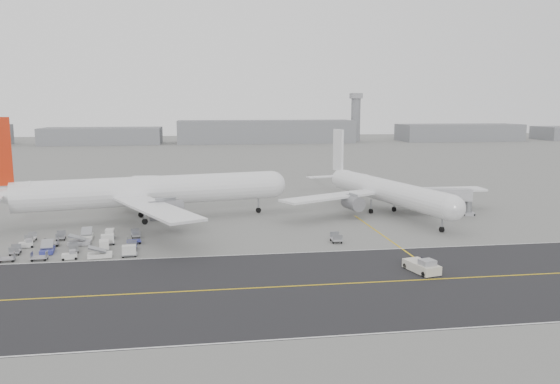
{
  "coord_description": "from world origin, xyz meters",
  "views": [
    {
      "loc": [
        -2.21,
        -84.27,
        22.88
      ],
      "look_at": [
        12.13,
        12.0,
        7.52
      ],
      "focal_mm": 35.0,
      "sensor_mm": 36.0,
      "label": 1
    }
  ],
  "objects": [
    {
      "name": "ground_crew_a",
      "position": [
        29.04,
        -12.49,
        0.78
      ],
      "size": [
        0.66,
        0.55,
        1.56
      ],
      "primitive_type": "imported",
      "rotation": [
        0.0,
        0.0,
        0.36
      ],
      "color": "black",
      "rests_on": "ground"
    },
    {
      "name": "airliner_b",
      "position": [
        37.04,
        27.29,
        4.96
      ],
      "size": [
        48.07,
        49.14,
        17.21
      ],
      "rotation": [
        0.0,
        0.0,
        0.23
      ],
      "color": "white",
      "rests_on": "ground"
    },
    {
      "name": "ground_crew_b",
      "position": [
        28.71,
        -15.69,
        0.84
      ],
      "size": [
        0.92,
        0.78,
        1.68
      ],
      "primitive_type": "imported",
      "rotation": [
        0.0,
        0.0,
        3.33
      ],
      "color": "#B0BF16",
      "rests_on": "ground"
    },
    {
      "name": "horizon_buildings",
      "position": [
        30.0,
        260.0,
        0.0
      ],
      "size": [
        520.0,
        28.0,
        28.0
      ],
      "primitive_type": null,
      "color": "slate",
      "rests_on": "ground"
    },
    {
      "name": "pushback_tug",
      "position": [
        28.14,
        -14.78,
        0.86
      ],
      "size": [
        3.89,
        7.4,
        2.08
      ],
      "rotation": [
        0.0,
        0.0,
        0.24
      ],
      "color": "beige",
      "rests_on": "ground"
    },
    {
      "name": "jet_bridge",
      "position": [
        47.55,
        23.48,
        4.08
      ],
      "size": [
        15.67,
        6.04,
        5.85
      ],
      "rotation": [
        0.0,
        0.0,
        -0.22
      ],
      "color": "gray",
      "rests_on": "ground"
    },
    {
      "name": "taxiway",
      "position": [
        5.02,
        -17.98,
        0.01
      ],
      "size": [
        220.0,
        59.0,
        0.03
      ],
      "color": "#252527",
      "rests_on": "ground"
    },
    {
      "name": "gse_cluster",
      "position": [
        -22.11,
        5.7,
        0.0
      ],
      "size": [
        26.97,
        22.6,
        1.81
      ],
      "primitive_type": null,
      "rotation": [
        0.0,
        0.0,
        0.13
      ],
      "color": "#A0A0A5",
      "rests_on": "ground"
    },
    {
      "name": "ground",
      "position": [
        0.0,
        0.0,
        0.0
      ],
      "size": [
        700.0,
        700.0,
        0.0
      ],
      "primitive_type": "plane",
      "color": "gray",
      "rests_on": "ground"
    },
    {
      "name": "stray_dolly",
      "position": [
        20.5,
        3.51,
        0.0
      ],
      "size": [
        1.7,
        2.69,
        1.63
      ],
      "primitive_type": null,
      "rotation": [
        0.0,
        0.0,
        -0.03
      ],
      "color": "silver",
      "rests_on": "ground"
    },
    {
      "name": "control_tower",
      "position": [
        100.0,
        265.0,
        16.25
      ],
      "size": [
        7.0,
        7.0,
        31.25
      ],
      "color": "slate",
      "rests_on": "ground"
    },
    {
      "name": "airliner_a",
      "position": [
        -13.36,
        26.45,
        6.03
      ],
      "size": [
        60.05,
        58.83,
        20.95
      ],
      "rotation": [
        0.0,
        0.0,
        1.77
      ],
      "color": "white",
      "rests_on": "ground"
    }
  ]
}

